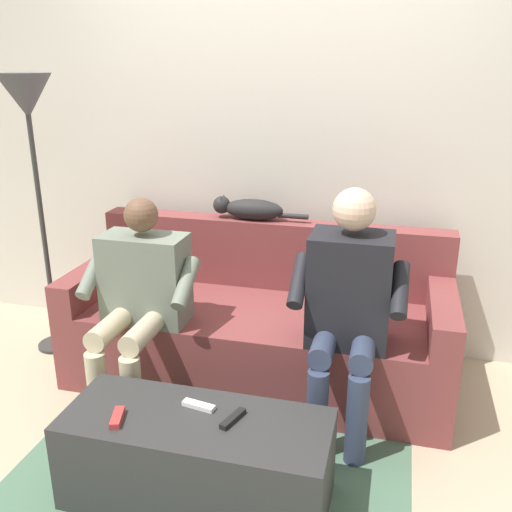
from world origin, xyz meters
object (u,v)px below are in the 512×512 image
person_right_seated (140,293)px  remote_white (199,405)px  cat_on_backrest (249,209)px  couch (260,327)px  remote_black (233,419)px  person_left_seated (348,300)px  coffee_table (197,459)px  remote_red (117,418)px  floor_lamp (29,117)px

person_right_seated → remote_white: size_ratio=7.80×
cat_on_backrest → couch: bearing=115.6°
remote_black → person_left_seated: bearing=168.2°
remote_white → remote_black: 0.17m
coffee_table → person_right_seated: bearing=-49.8°
cat_on_backrest → remote_white: bearing=95.7°
person_right_seated → remote_red: size_ratio=8.72×
coffee_table → remote_red: remote_red is taller
remote_black → couch: bearing=-153.4°
couch → coffee_table: size_ratio=1.93×
person_left_seated → remote_black: bearing=60.0°
remote_red → couch: bearing=-30.8°
remote_red → person_left_seated: bearing=-63.4°
remote_black → remote_red: remote_red is taller
coffee_table → cat_on_backrest: bearing=-84.0°
remote_black → floor_lamp: (1.50, -1.02, 1.04)m
coffee_table → remote_red: bearing=16.8°
coffee_table → person_right_seated: person_right_seated is taller
coffee_table → person_right_seated: size_ratio=0.99×
person_left_seated → cat_on_backrest: bearing=-45.4°
person_left_seated → remote_white: person_left_seated is taller
person_right_seated → floor_lamp: floor_lamp is taller
remote_black → floor_lamp: bearing=-105.9°
person_right_seated → cat_on_backrest: size_ratio=1.91×
cat_on_backrest → floor_lamp: size_ratio=0.34×
person_left_seated → coffee_table: bearing=52.0°
remote_white → remote_red: remote_red is taller
couch → person_left_seated: size_ratio=1.74×
person_left_seated → floor_lamp: floor_lamp is taller
remote_white → remote_red: (0.28, 0.16, 0.00)m
person_right_seated → remote_white: 0.78m
couch → cat_on_backrest: cat_on_backrest is taller
person_right_seated → remote_red: 0.78m
floor_lamp → cat_on_backrest: bearing=-165.8°
remote_red → remote_black: bearing=-92.0°
couch → person_right_seated: (0.53, 0.43, 0.33)m
coffee_table → remote_red: size_ratio=8.60×
person_left_seated → cat_on_backrest: size_ratio=2.08×
person_right_seated → remote_black: (-0.68, 0.60, -0.22)m
coffee_table → floor_lamp: 2.12m
cat_on_backrest → floor_lamp: floor_lamp is taller
remote_black → remote_red: bearing=-57.6°
remote_black → coffee_table: bearing=-63.0°
cat_on_backrest → remote_red: bearing=83.8°
person_right_seated → cat_on_backrest: person_right_seated is taller
coffee_table → remote_white: remote_white is taller
couch → person_left_seated: bearing=144.1°
couch → person_left_seated: 0.76m
couch → person_right_seated: 0.76m
person_right_seated → cat_on_backrest: (-0.38, -0.73, 0.29)m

